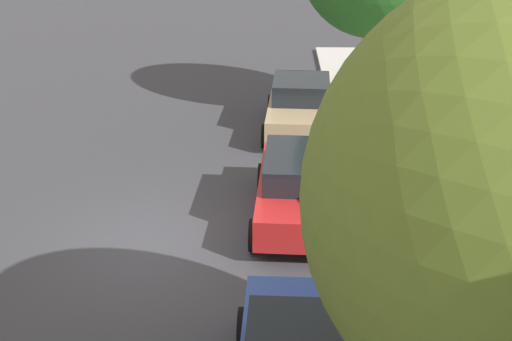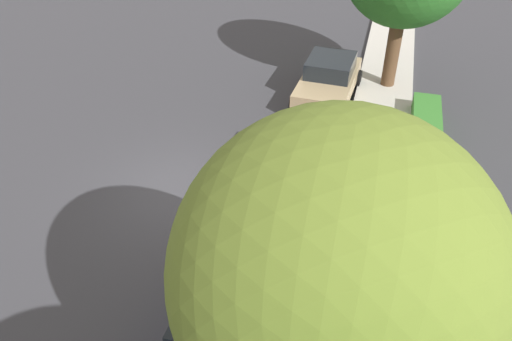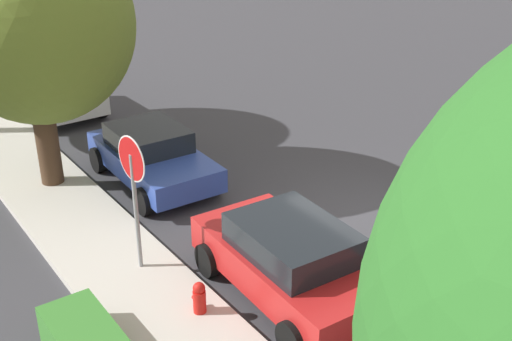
# 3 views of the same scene
# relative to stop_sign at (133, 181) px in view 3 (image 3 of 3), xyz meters

# --- Properties ---
(ground_plane) EXTENTS (60.00, 60.00, 0.00)m
(ground_plane) POSITION_rel_stop_sign_xyz_m (-1.06, -4.76, -1.92)
(ground_plane) COLOR #38383D
(sidewalk_curb) EXTENTS (32.00, 2.01, 0.14)m
(sidewalk_curb) POSITION_rel_stop_sign_xyz_m (-1.06, 0.33, -1.85)
(sidewalk_curb) COLOR beige
(sidewalk_curb) RESTS_ON ground_plane
(stop_sign) EXTENTS (0.84, 0.10, 2.76)m
(stop_sign) POSITION_rel_stop_sign_xyz_m (0.00, 0.00, 0.00)
(stop_sign) COLOR gray
(stop_sign) RESTS_ON ground_plane
(parked_car_red) EXTENTS (3.98, 2.13, 1.45)m
(parked_car_red) POSITION_rel_stop_sign_xyz_m (-2.18, -1.82, -1.16)
(parked_car_red) COLOR red
(parked_car_red) RESTS_ON ground_plane
(parked_car_blue) EXTENTS (3.96, 2.05, 1.35)m
(parked_car_blue) POSITION_rel_stop_sign_xyz_m (3.35, -1.98, -1.22)
(parked_car_blue) COLOR #2D479E
(parked_car_blue) RESTS_ON ground_plane
(parked_car_white) EXTENTS (4.52, 2.04, 1.47)m
(parked_car_white) POSITION_rel_stop_sign_xyz_m (9.74, -1.83, -1.15)
(parked_car_white) COLOR white
(parked_car_white) RESTS_ON ground_plane
(street_tree_mid_block) EXTENTS (4.22, 4.22, 6.03)m
(street_tree_mid_block) POSITION_rel_stop_sign_xyz_m (4.53, -0.07, 1.91)
(street_tree_mid_block) COLOR #422D1E
(street_tree_mid_block) RESTS_ON ground_plane
(fire_hydrant) EXTENTS (0.30, 0.22, 0.72)m
(fire_hydrant) POSITION_rel_stop_sign_xyz_m (-1.81, -0.19, -1.56)
(fire_hydrant) COLOR red
(fire_hydrant) RESTS_ON ground_plane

